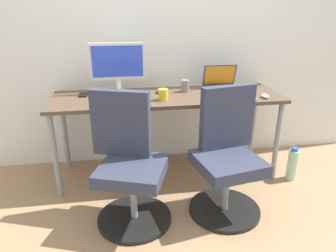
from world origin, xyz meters
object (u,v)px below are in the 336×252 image
at_px(office_chair_right, 227,158).
at_px(desktop_monitor, 118,64).
at_px(office_chair_left, 129,165).
at_px(water_bottle_on_floor, 292,164).
at_px(coffee_mug, 163,95).
at_px(open_laptop, 222,84).

distance_m(office_chair_right, desktop_monitor, 1.22).
height_order(office_chair_left, water_bottle_on_floor, office_chair_left).
distance_m(office_chair_left, coffee_mug, 0.68).
relative_size(office_chair_right, open_laptop, 3.03).
bearing_deg(office_chair_right, coffee_mug, 131.14).
distance_m(office_chair_left, open_laptop, 1.20).
bearing_deg(office_chair_right, water_bottle_on_floor, 22.40).
height_order(office_chair_left, open_laptop, open_laptop).
distance_m(office_chair_left, desktop_monitor, 0.95).
relative_size(water_bottle_on_floor, coffee_mug, 3.37).
relative_size(office_chair_left, water_bottle_on_floor, 3.03).
bearing_deg(water_bottle_on_floor, office_chair_right, -157.60).
xyz_separation_m(water_bottle_on_floor, open_laptop, (-0.57, 0.41, 0.66)).
relative_size(office_chair_left, coffee_mug, 10.22).
bearing_deg(desktop_monitor, coffee_mug, -39.33).
bearing_deg(office_chair_left, desktop_monitor, 93.15).
height_order(office_chair_right, open_laptop, open_laptop).
height_order(desktop_monitor, coffee_mug, desktop_monitor).
relative_size(water_bottle_on_floor, desktop_monitor, 0.65).
bearing_deg(water_bottle_on_floor, coffee_mug, 171.92).
bearing_deg(desktop_monitor, office_chair_right, -44.81).
xyz_separation_m(office_chair_right, coffee_mug, (-0.41, 0.47, 0.37)).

